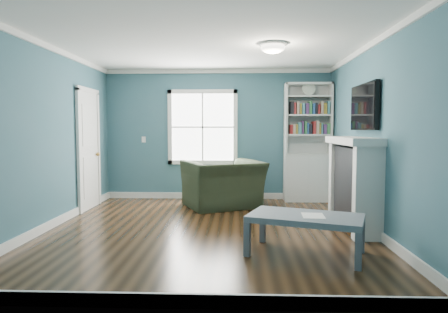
{
  "coord_description": "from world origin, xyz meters",
  "views": [
    {
      "loc": [
        0.44,
        -5.53,
        1.42
      ],
      "look_at": [
        0.21,
        0.4,
        1.0
      ],
      "focal_mm": 32.0,
      "sensor_mm": 36.0,
      "label": 1
    }
  ],
  "objects": [
    {
      "name": "coffee_table",
      "position": [
        1.18,
        -1.08,
        0.39
      ],
      "size": [
        1.4,
        1.06,
        0.45
      ],
      "rotation": [
        0.0,
        0.0,
        -0.34
      ],
      "color": "#4E545E",
      "rests_on": "ground"
    },
    {
      "name": "floor",
      "position": [
        0.0,
        0.0,
        0.0
      ],
      "size": [
        5.0,
        5.0,
        0.0
      ],
      "primitive_type": "plane",
      "color": "black",
      "rests_on": "ground"
    },
    {
      "name": "bookshelf",
      "position": [
        1.77,
        2.3,
        0.92
      ],
      "size": [
        0.9,
        0.35,
        2.31
      ],
      "color": "silver",
      "rests_on": "ground"
    },
    {
      "name": "room_walls",
      "position": [
        0.0,
        0.0,
        1.58
      ],
      "size": [
        5.0,
        5.0,
        5.0
      ],
      "color": "#305C6A",
      "rests_on": "ground"
    },
    {
      "name": "window",
      "position": [
        -0.3,
        2.49,
        1.45
      ],
      "size": [
        1.4,
        0.06,
        1.5
      ],
      "color": "white",
      "rests_on": "room_walls"
    },
    {
      "name": "paper_sheet",
      "position": [
        1.26,
        -1.13,
        0.45
      ],
      "size": [
        0.26,
        0.32,
        0.0
      ],
      "primitive_type": "cube",
      "rotation": [
        0.0,
        0.0,
        -0.06
      ],
      "color": "white",
      "rests_on": "coffee_table"
    },
    {
      "name": "light_switch",
      "position": [
        -1.5,
        2.48,
        1.2
      ],
      "size": [
        0.08,
        0.01,
        0.12
      ],
      "primitive_type": "cube",
      "color": "white",
      "rests_on": "room_walls"
    },
    {
      "name": "fireplace",
      "position": [
        2.08,
        0.2,
        0.64
      ],
      "size": [
        0.44,
        1.58,
        1.3
      ],
      "color": "black",
      "rests_on": "ground"
    },
    {
      "name": "recliner",
      "position": [
        0.15,
        1.6,
        0.56
      ],
      "size": [
        1.53,
        1.31,
        1.13
      ],
      "primitive_type": "imported",
      "rotation": [
        0.0,
        0.0,
        -2.71
      ],
      "color": "black",
      "rests_on": "ground"
    },
    {
      "name": "tv",
      "position": [
        2.2,
        0.2,
        1.72
      ],
      "size": [
        0.06,
        1.1,
        0.65
      ],
      "primitive_type": "cube",
      "color": "black",
      "rests_on": "fireplace"
    },
    {
      "name": "door",
      "position": [
        -2.22,
        1.4,
        1.07
      ],
      "size": [
        0.12,
        0.98,
        2.17
      ],
      "color": "silver",
      "rests_on": "ground"
    },
    {
      "name": "ceiling_fixture",
      "position": [
        0.9,
        0.1,
        2.55
      ],
      "size": [
        0.38,
        0.38,
        0.15
      ],
      "color": "white",
      "rests_on": "room_walls"
    },
    {
      "name": "trim",
      "position": [
        0.0,
        0.0,
        1.24
      ],
      "size": [
        4.5,
        5.0,
        2.6
      ],
      "color": "white",
      "rests_on": "ground"
    }
  ]
}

